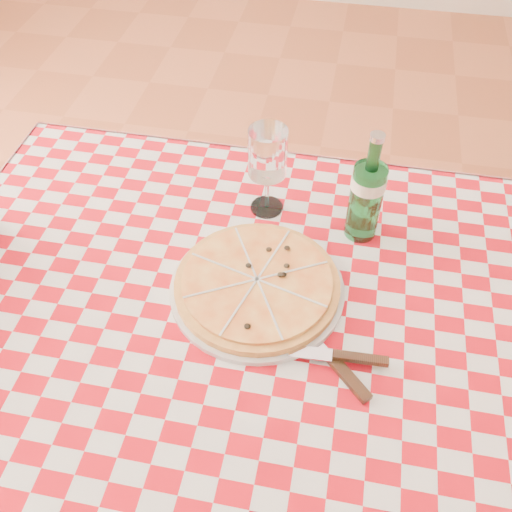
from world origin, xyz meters
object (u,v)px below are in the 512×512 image
(dining_table, at_px, (260,334))
(pizza_plate, at_px, (257,284))
(wine_glass, at_px, (267,172))
(water_bottle, at_px, (368,187))

(dining_table, relative_size, pizza_plate, 3.71)
(pizza_plate, xyz_separation_m, wine_glass, (-0.02, 0.23, 0.08))
(dining_table, distance_m, water_bottle, 0.35)
(pizza_plate, bearing_deg, dining_table, -67.05)
(dining_table, height_order, wine_glass, wine_glass)
(pizza_plate, relative_size, wine_glass, 1.64)
(water_bottle, bearing_deg, pizza_plate, -132.64)
(wine_glass, bearing_deg, dining_table, -82.26)
(dining_table, xyz_separation_m, pizza_plate, (-0.01, 0.03, 0.12))
(pizza_plate, distance_m, wine_glass, 0.24)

